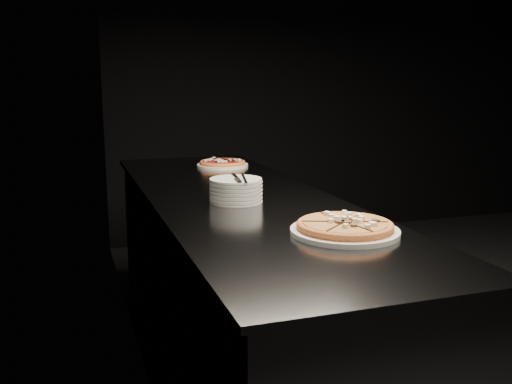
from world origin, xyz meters
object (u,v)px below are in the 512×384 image
object	(u,v)px
plate_stack	(236,190)
pizza_tomato	(223,163)
counter	(240,300)
cutlery	(239,178)
ramekin	(240,186)
pizza_mushroom	(345,227)

from	to	relation	value
plate_stack	pizza_tomato	bearing A→B (deg)	77.95
pizza_tomato	counter	bearing A→B (deg)	-100.40
counter	pizza_tomato	distance (m)	0.93
counter	cutlery	distance (m)	0.57
ramekin	plate_stack	bearing A→B (deg)	-112.79
counter	cutlery	xyz separation A→B (m)	(-0.04, -0.12, 0.55)
pizza_mushroom	pizza_tomato	distance (m)	1.46
pizza_mushroom	pizza_tomato	world-z (taller)	pizza_mushroom
pizza_mushroom	pizza_tomato	bearing A→B (deg)	89.81
counter	pizza_mushroom	distance (m)	0.84
pizza_mushroom	plate_stack	world-z (taller)	plate_stack
pizza_tomato	ramekin	bearing A→B (deg)	-99.84
pizza_tomato	ramekin	distance (m)	0.76
cutlery	pizza_mushroom	bearing A→B (deg)	-65.11
plate_stack	cutlery	bearing A→B (deg)	-62.38
cutlery	ramekin	distance (m)	0.18
pizza_mushroom	cutlery	bearing A→B (deg)	107.95
counter	pizza_tomato	size ratio (longest dim) A/B	8.64
pizza_mushroom	plate_stack	bearing A→B (deg)	108.24
pizza_tomato	plate_stack	world-z (taller)	plate_stack
pizza_tomato	plate_stack	distance (m)	0.92
counter	plate_stack	size ratio (longest dim) A/B	11.84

